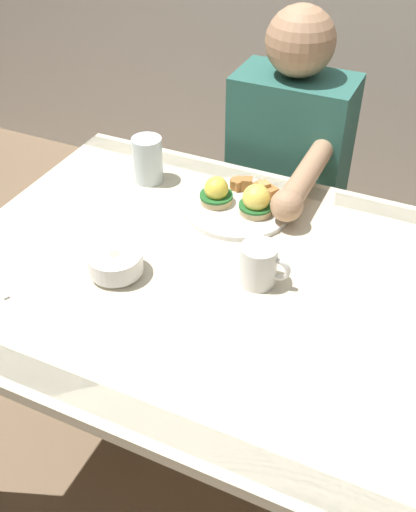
{
  "coord_description": "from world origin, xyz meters",
  "views": [
    {
      "loc": [
        0.4,
        -0.91,
        1.59
      ],
      "look_at": [
        -0.02,
        0.0,
        0.78
      ],
      "focal_mm": 41.56,
      "sensor_mm": 36.0,
      "label": 1
    }
  ],
  "objects_px": {
    "dining_table": "(216,307)",
    "eggs_benedict_plate": "(240,202)",
    "water_glass_near": "(148,162)",
    "diner_person": "(286,175)",
    "fruit_bowl": "(115,263)",
    "coffee_mug": "(260,264)"
  },
  "relations": [
    {
      "from": "dining_table",
      "to": "eggs_benedict_plate",
      "type": "height_order",
      "value": "eggs_benedict_plate"
    },
    {
      "from": "water_glass_near",
      "to": "dining_table",
      "type": "bearing_deg",
      "value": -40.56
    },
    {
      "from": "diner_person",
      "to": "dining_table",
      "type": "bearing_deg",
      "value": -86.46
    },
    {
      "from": "water_glass_near",
      "to": "diner_person",
      "type": "height_order",
      "value": "diner_person"
    },
    {
      "from": "eggs_benedict_plate",
      "to": "water_glass_near",
      "type": "relative_size",
      "value": 2.18
    },
    {
      "from": "fruit_bowl",
      "to": "coffee_mug",
      "type": "distance_m",
      "value": 0.31
    },
    {
      "from": "water_glass_near",
      "to": "eggs_benedict_plate",
      "type": "bearing_deg",
      "value": -6.55
    },
    {
      "from": "eggs_benedict_plate",
      "to": "water_glass_near",
      "type": "xyz_separation_m",
      "value": [
        -0.28,
        0.03,
        0.03
      ]
    },
    {
      "from": "eggs_benedict_plate",
      "to": "coffee_mug",
      "type": "bearing_deg",
      "value": -58.92
    },
    {
      "from": "fruit_bowl",
      "to": "eggs_benedict_plate",
      "type": "bearing_deg",
      "value": 66.04
    },
    {
      "from": "eggs_benedict_plate",
      "to": "fruit_bowl",
      "type": "relative_size",
      "value": 2.25
    },
    {
      "from": "fruit_bowl",
      "to": "coffee_mug",
      "type": "xyz_separation_m",
      "value": [
        0.29,
        0.11,
        0.02
      ]
    },
    {
      "from": "dining_table",
      "to": "fruit_bowl",
      "type": "xyz_separation_m",
      "value": [
        -0.2,
        -0.09,
        0.14
      ]
    },
    {
      "from": "eggs_benedict_plate",
      "to": "water_glass_near",
      "type": "bearing_deg",
      "value": 173.45
    },
    {
      "from": "eggs_benedict_plate",
      "to": "coffee_mug",
      "type": "xyz_separation_m",
      "value": [
        0.14,
        -0.24,
        0.03
      ]
    },
    {
      "from": "coffee_mug",
      "to": "water_glass_near",
      "type": "xyz_separation_m",
      "value": [
        -0.42,
        0.27,
        0.0
      ]
    },
    {
      "from": "dining_table",
      "to": "eggs_benedict_plate",
      "type": "xyz_separation_m",
      "value": [
        -0.05,
        0.25,
        0.13
      ]
    },
    {
      "from": "coffee_mug",
      "to": "water_glass_near",
      "type": "bearing_deg",
      "value": 147.47
    },
    {
      "from": "dining_table",
      "to": "eggs_benedict_plate",
      "type": "distance_m",
      "value": 0.28
    },
    {
      "from": "water_glass_near",
      "to": "coffee_mug",
      "type": "bearing_deg",
      "value": -32.53
    },
    {
      "from": "dining_table",
      "to": "fruit_bowl",
      "type": "height_order",
      "value": "fruit_bowl"
    },
    {
      "from": "dining_table",
      "to": "coffee_mug",
      "type": "bearing_deg",
      "value": 6.21
    }
  ]
}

